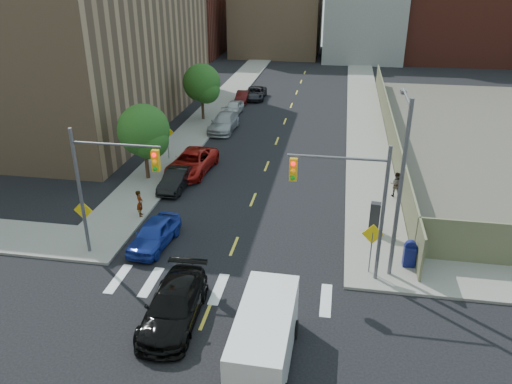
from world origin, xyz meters
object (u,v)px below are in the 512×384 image
at_px(parked_car_red, 192,162).
at_px(black_sedan, 174,305).
at_px(parked_car_blue, 154,234).
at_px(payphone, 375,218).
at_px(parked_car_maroon, 243,97).
at_px(pedestrian_west, 140,203).
at_px(cargo_van, 265,334).
at_px(parked_car_silver, 224,123).
at_px(mailbox, 410,254).
at_px(parked_car_grey, 255,93).
at_px(parked_car_white, 234,108).
at_px(pedestrian_east, 396,184).
at_px(parked_car_black, 176,179).

relative_size(parked_car_red, black_sedan, 1.06).
distance_m(parked_car_blue, black_sedan, 6.65).
xyz_separation_m(parked_car_red, payphone, (12.85, -7.21, 0.28)).
relative_size(parked_car_maroon, pedestrian_west, 2.22).
bearing_deg(cargo_van, parked_car_silver, 106.88).
distance_m(parked_car_red, pedestrian_west, 7.58).
bearing_deg(mailbox, parked_car_red, 142.65).
height_order(parked_car_grey, cargo_van, cargo_van).
xyz_separation_m(parked_car_grey, cargo_van, (7.35, -40.46, 0.62)).
distance_m(parked_car_grey, cargo_van, 41.13).
bearing_deg(payphone, parked_car_silver, 133.57).
distance_m(parked_car_white, pedestrian_east, 23.19).
height_order(cargo_van, mailbox, cargo_van).
distance_m(payphone, pedestrian_west, 13.89).
xyz_separation_m(parked_car_blue, parked_car_white, (-1.18, 26.37, -0.08)).
xyz_separation_m(parked_car_grey, pedestrian_west, (-1.94, -29.88, 0.33)).
xyz_separation_m(black_sedan, payphone, (8.84, 9.17, 0.29)).
relative_size(parked_car_maroon, mailbox, 2.56).
distance_m(parked_car_maroon, cargo_van, 39.58).
bearing_deg(parked_car_red, black_sedan, -71.39).
distance_m(parked_car_white, payphone, 26.55).
bearing_deg(pedestrian_west, cargo_van, -155.19).
height_order(parked_car_red, parked_car_silver, parked_car_red).
xyz_separation_m(parked_car_red, black_sedan, (4.01, -16.37, -0.01)).
relative_size(parked_car_grey, black_sedan, 0.87).
bearing_deg(parked_car_silver, parked_car_black, -89.45).
relative_size(parked_car_red, parked_car_white, 1.49).
height_order(parked_car_blue, parked_car_grey, parked_car_blue).
bearing_deg(parked_car_black, parked_car_silver, 90.86).
height_order(parked_car_blue, pedestrian_west, pedestrian_west).
bearing_deg(mailbox, parked_car_white, 117.64).
height_order(parked_car_black, parked_car_grey, parked_car_black).
height_order(parked_car_maroon, parked_car_grey, parked_car_grey).
bearing_deg(mailbox, cargo_van, -130.62).
bearing_deg(parked_car_white, mailbox, -57.89).
xyz_separation_m(parked_car_black, parked_car_red, (0.23, 2.97, 0.11)).
bearing_deg(cargo_van, parked_car_black, 120.05).
height_order(parked_car_black, parked_car_maroon, parked_car_black).
bearing_deg(payphone, parked_car_black, 169.39).
bearing_deg(pedestrian_west, parked_car_maroon, -18.10).
bearing_deg(pedestrian_west, pedestrian_east, -87.03).
bearing_deg(payphone, pedestrian_east, 80.01).
bearing_deg(parked_car_blue, parked_car_maroon, 97.68).
bearing_deg(parked_car_blue, pedestrian_east, 37.48).
bearing_deg(parked_car_red, parked_car_white, 95.68).
relative_size(parked_car_red, parked_car_silver, 1.07).
relative_size(payphone, pedestrian_west, 1.11).
xyz_separation_m(parked_car_red, pedestrian_west, (-1.03, -7.50, 0.19)).
relative_size(parked_car_blue, black_sedan, 0.79).
bearing_deg(parked_car_blue, parked_car_grey, 95.58).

